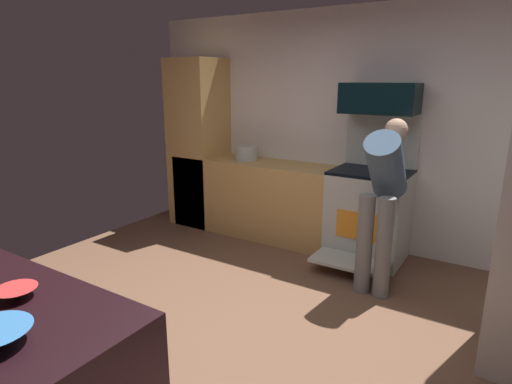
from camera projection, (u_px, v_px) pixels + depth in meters
ground_plane at (230, 337)px, 3.17m from camera, size 5.20×4.80×0.02m
wall_back at (351, 130)px, 4.74m from camera, size 5.20×0.12×2.60m
lower_cabinet_run at (265, 199)px, 5.13m from camera, size 2.40×0.60×0.90m
cabinet_column at (199, 143)px, 5.50m from camera, size 0.60×0.60×2.10m
oven_range at (369, 212)px, 4.45m from camera, size 0.76×1.02×1.51m
microwave at (380, 98)px, 4.23m from camera, size 0.74×0.38×0.30m
person_cook at (383, 192)px, 3.68m from camera, size 0.31×0.63×1.52m
mixing_bowl_large at (16, 293)px, 1.91m from camera, size 0.19×0.19×0.05m
stock_pot at (246, 153)px, 5.14m from camera, size 0.28×0.28×0.18m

